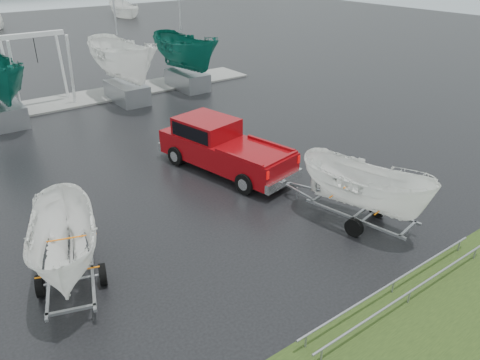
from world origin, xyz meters
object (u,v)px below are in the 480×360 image
Objects in this scene: trailer_hitched at (370,147)px; boat_hoist at (37,60)px; pickup_truck at (220,145)px; trailer_parked at (56,196)px.

boat_hoist is at bearing 91.99° from trailer_hitched.
boat_hoist is (-3.30, 13.02, 1.62)m from pickup_truck.
pickup_truck is 1.25× the size of trailer_parked.
trailer_parked is at bearing -103.98° from boat_hoist.
trailer_hitched is 19.96m from boat_hoist.
trailer_hitched is (1.28, -6.40, 1.72)m from pickup_truck.
trailer_hitched is 1.01× the size of trailer_parked.
trailer_hitched is at bearing 2.15° from trailer_parked.
trailer_hitched is 9.14m from trailer_parked.
pickup_truck is 1.24× the size of trailer_hitched.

